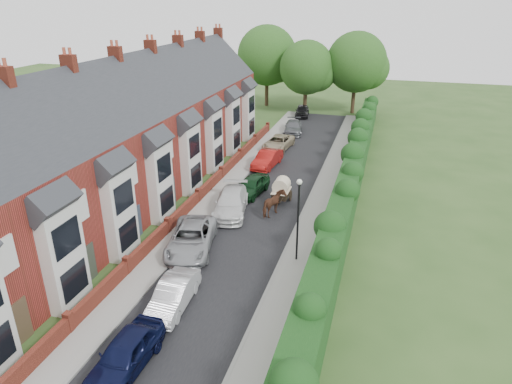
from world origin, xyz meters
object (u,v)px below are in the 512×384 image
car_black (302,111)px  horse_cart (281,189)px  car_white (231,203)px  horse (274,204)px  car_green (252,186)px  car_beige (278,143)px  car_red (267,159)px  car_silver_b (191,239)px  car_grey (293,127)px  car_silver_a (173,295)px  lamppost (298,210)px  car_navy (125,354)px

car_black → horse_cart: (3.64, -26.57, 0.44)m
car_white → horse_cart: 4.07m
horse → horse_cart: horse_cart is taller
car_green → car_black: 25.68m
horse → horse_cart: size_ratio=0.75×
car_green → horse_cart: (2.60, -0.91, 0.42)m
car_beige → car_red: bearing=-81.1°
car_silver_b → car_white: (0.60, 5.56, 0.01)m
car_white → car_grey: size_ratio=1.16×
car_silver_a → car_black: bearing=88.6°
car_green → car_beige: 11.65m
car_beige → horse_cart: 12.98m
car_white → car_black: car_white is taller
car_silver_a → car_green: car_green is taller
car_black → horse: horse is taller
car_green → car_grey: bearing=99.6°
car_green → horse: horse is taller
car_green → car_beige: bearing=101.5°
car_white → horse: size_ratio=2.57×
car_silver_b → car_white: car_white is taller
car_white → car_grey: (-0.07, 21.39, -0.11)m
lamppost → car_silver_a: lamppost is taller
car_green → car_red: car_red is taller
car_white → car_red: size_ratio=1.19×
car_silver_a → car_white: 10.94m
lamppost → car_green: (-5.36, 8.60, -2.58)m
car_navy → lamppost: bearing=64.8°
horse → horse_cart: (0.00, 2.25, 0.27)m
car_silver_b → horse: 7.01m
car_navy → car_black: bearing=93.0°
car_red → car_black: bearing=97.6°
car_silver_a → car_red: (-0.81, 20.83, 0.05)m
car_navy → horse_cart: size_ratio=1.57×
lamppost → car_black: 34.94m
car_silver_a → car_silver_b: size_ratio=0.76×
lamppost → car_silver_a: 8.16m
horse_cart → horse: bearing=-90.0°
lamppost → car_navy: size_ratio=1.18×
lamppost → car_silver_b: size_ratio=0.93×
car_silver_b → car_red: size_ratio=1.23×
car_navy → car_silver_b: 9.74m
car_grey → car_black: (-0.53, 7.86, 0.03)m
car_beige → lamppost: bearing=-67.4°
lamppost → car_grey: size_ratio=1.12×
car_black → car_grey: bearing=-93.4°
car_silver_b → car_green: bearing=70.3°
horse_cart → car_red: bearing=112.8°
car_silver_b → car_white: size_ratio=1.03×
car_silver_b → horse_cart: (3.64, 8.24, 0.38)m
car_grey → car_black: 7.88m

